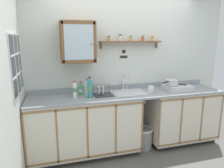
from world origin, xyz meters
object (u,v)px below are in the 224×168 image
at_px(bottle_water_clear_3, 87,88).
at_px(wall_cabinet, 78,42).
at_px(hot_plate_stove, 178,87).
at_px(bottle_opaque_white_1, 75,90).
at_px(trash_bin, 144,138).
at_px(saucepan, 172,82).
at_px(warning_sign, 124,54).
at_px(bottle_soda_green_0, 81,89).
at_px(bottle_detergent_teal_2, 90,88).
at_px(dish_rack, 102,93).
at_px(mug, 151,89).
at_px(sink, 128,94).

height_order(bottle_water_clear_3, wall_cabinet, wall_cabinet).
bearing_deg(hot_plate_stove, bottle_opaque_white_1, 180.00).
bearing_deg(trash_bin, wall_cabinet, 166.27).
distance_m(saucepan, warning_sign, 0.95).
bearing_deg(bottle_soda_green_0, warning_sign, 14.05).
bearing_deg(bottle_soda_green_0, trash_bin, -11.24).
relative_size(bottle_detergent_teal_2, wall_cabinet, 0.52).
bearing_deg(saucepan, dish_rack, -179.45).
xyz_separation_m(bottle_water_clear_3, mug, (1.02, -0.12, -0.07)).
distance_m(bottle_opaque_white_1, trash_bin, 1.43).
bearing_deg(saucepan, hot_plate_stove, -12.51).
relative_size(mug, wall_cabinet, 0.22).
distance_m(bottle_detergent_teal_2, dish_rack, 0.24).
relative_size(bottle_soda_green_0, bottle_opaque_white_1, 0.84).
bearing_deg(bottle_detergent_teal_2, hot_plate_stove, 1.94).
height_order(bottle_water_clear_3, warning_sign, warning_sign).
xyz_separation_m(bottle_water_clear_3, warning_sign, (0.67, 0.25, 0.49)).
relative_size(hot_plate_stove, bottle_water_clear_3, 1.62).
bearing_deg(hot_plate_stove, sink, 176.59).
relative_size(sink, bottle_opaque_white_1, 2.08).
height_order(bottle_detergent_teal_2, trash_bin, bottle_detergent_teal_2).
bearing_deg(dish_rack, bottle_soda_green_0, 159.40).
relative_size(hot_plate_stove, bottle_soda_green_0, 2.02).
bearing_deg(bottle_water_clear_3, bottle_detergent_teal_2, -81.45).
xyz_separation_m(bottle_soda_green_0, bottle_water_clear_3, (0.10, -0.06, 0.03)).
distance_m(bottle_soda_green_0, bottle_detergent_teal_2, 0.22).
relative_size(hot_plate_stove, mug, 3.21).
xyz_separation_m(hot_plate_stove, bottle_detergent_teal_2, (-1.53, -0.05, 0.11)).
height_order(bottle_opaque_white_1, wall_cabinet, wall_cabinet).
bearing_deg(warning_sign, dish_rack, -145.30).
distance_m(sink, bottle_soda_green_0, 0.78).
bearing_deg(bottle_water_clear_3, trash_bin, -8.71).
bearing_deg(saucepan, mug, -169.68).
height_order(bottle_opaque_white_1, bottle_water_clear_3, bottle_water_clear_3).
height_order(saucepan, trash_bin, saucepan).
relative_size(saucepan, bottle_detergent_teal_2, 1.08).
relative_size(saucepan, bottle_water_clear_3, 1.28).
distance_m(sink, saucepan, 0.79).
xyz_separation_m(bottle_water_clear_3, trash_bin, (0.91, -0.14, -0.89)).
distance_m(saucepan, bottle_water_clear_3, 1.44).
bearing_deg(bottle_soda_green_0, dish_rack, -20.60).
xyz_separation_m(sink, trash_bin, (0.25, -0.12, -0.74)).
bearing_deg(trash_bin, warning_sign, 121.76).
distance_m(warning_sign, trash_bin, 1.46).
relative_size(sink, dish_rack, 1.87).
bearing_deg(bottle_detergent_teal_2, bottle_soda_green_0, 121.93).
xyz_separation_m(bottle_soda_green_0, trash_bin, (1.01, -0.20, -0.87)).
bearing_deg(warning_sign, wall_cabinet, -169.62).
bearing_deg(saucepan, bottle_soda_green_0, 175.98).
relative_size(saucepan, bottle_soda_green_0, 1.59).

